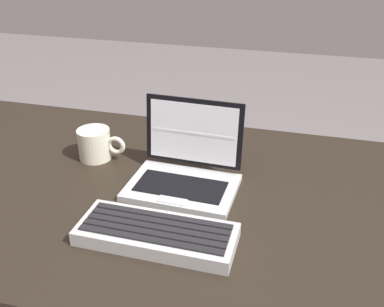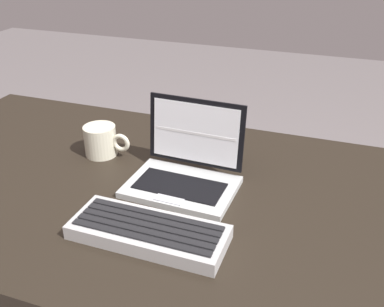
# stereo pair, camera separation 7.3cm
# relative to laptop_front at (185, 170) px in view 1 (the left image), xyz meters

# --- Properties ---
(desk) EXTENTS (1.77, 0.81, 0.71)m
(desk) POSITION_rel_laptop_front_xyz_m (0.06, -0.04, -0.10)
(desk) COLOR black
(desk) RESTS_ON ground
(laptop_front) EXTENTS (0.26, 0.20, 0.19)m
(laptop_front) POSITION_rel_laptop_front_xyz_m (0.00, 0.00, 0.00)
(laptop_front) COLOR silver
(laptop_front) RESTS_ON desk
(external_keyboard) EXTENTS (0.32, 0.13, 0.03)m
(external_keyboard) POSITION_rel_laptop_front_xyz_m (0.00, -0.22, -0.02)
(external_keyboard) COLOR #B9B9B9
(external_keyboard) RESTS_ON desk
(coffee_mug) EXTENTS (0.13, 0.09, 0.08)m
(coffee_mug) POSITION_rel_laptop_front_xyz_m (-0.27, 0.07, 0.00)
(coffee_mug) COLOR beige
(coffee_mug) RESTS_ON desk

